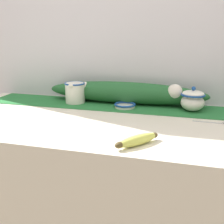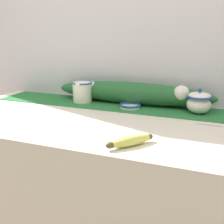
# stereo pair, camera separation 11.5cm
# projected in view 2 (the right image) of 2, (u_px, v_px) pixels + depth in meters

# --- Properties ---
(countertop) EXTENTS (1.58, 0.71, 0.87)m
(countertop) POSITION_uv_depth(u_px,v_px,m) (112.00, 205.00, 1.34)
(countertop) COLOR beige
(countertop) RESTS_ON ground_plane
(back_wall) EXTENTS (2.38, 0.04, 2.40)m
(back_wall) POSITION_uv_depth(u_px,v_px,m) (138.00, 38.00, 1.46)
(back_wall) COLOR silver
(back_wall) RESTS_ON ground_plane
(table_runner) EXTENTS (1.45, 0.23, 0.00)m
(table_runner) POSITION_uv_depth(u_px,v_px,m) (128.00, 106.00, 1.43)
(table_runner) COLOR #236B33
(table_runner) RESTS_ON countertop
(cream_pitcher) EXTENTS (0.11, 0.13, 0.11)m
(cream_pitcher) POSITION_uv_depth(u_px,v_px,m) (82.00, 91.00, 1.50)
(cream_pitcher) COLOR white
(cream_pitcher) RESTS_ON countertop
(sugar_bowl) EXTENTS (0.11, 0.11, 0.12)m
(sugar_bowl) POSITION_uv_depth(u_px,v_px,m) (199.00, 102.00, 1.29)
(sugar_bowl) COLOR white
(sugar_bowl) RESTS_ON countertop
(small_dish) EXTENTS (0.11, 0.11, 0.02)m
(small_dish) POSITION_uv_depth(u_px,v_px,m) (130.00, 106.00, 1.39)
(small_dish) COLOR white
(small_dish) RESTS_ON countertop
(banana) EXTENTS (0.14, 0.15, 0.04)m
(banana) POSITION_uv_depth(u_px,v_px,m) (130.00, 141.00, 0.93)
(banana) COLOR #CCD156
(banana) RESTS_ON countertop
(poinsettia_garland) EXTENTS (0.85, 0.12, 0.12)m
(poinsettia_garland) POSITION_uv_depth(u_px,v_px,m) (133.00, 93.00, 1.46)
(poinsettia_garland) COLOR #235B2D
(poinsettia_garland) RESTS_ON countertop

